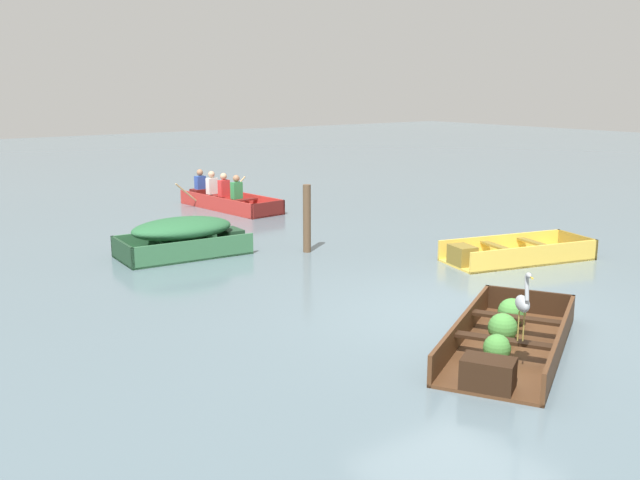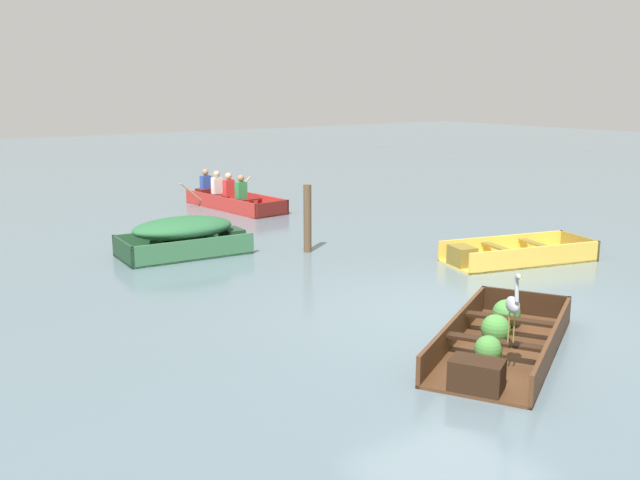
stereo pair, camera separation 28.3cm
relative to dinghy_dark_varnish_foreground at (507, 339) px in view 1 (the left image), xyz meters
The scene contains 7 objects.
ground_plane 1.43m from the dinghy_dark_varnish_foreground, 65.54° to the left, with size 80.00×80.00×0.00m, color slate.
dinghy_dark_varnish_foreground is the anchor object (origin of this frame).
skiff_green_near_moored 7.12m from the dinghy_dark_varnish_foreground, 97.43° to the left, with size 2.50×1.42×0.74m.
skiff_yellow_mid_moored 4.79m from the dinghy_dark_varnish_foreground, 37.86° to the left, with size 3.00×1.77×0.39m.
rowboat_red_with_crew 11.66m from the dinghy_dark_varnish_foreground, 78.04° to the left, with size 2.28×3.40×0.93m.
heron_on_dinghy 1.08m from the dinghy_dark_varnish_foreground, 131.36° to the right, with size 0.33×0.41×0.84m.
mooring_post 5.98m from the dinghy_dark_varnish_foreground, 78.94° to the left, with size 0.16×0.16×1.34m, color brown.
Camera 1 is at (-7.46, -6.62, 3.24)m, focal length 40.00 mm.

